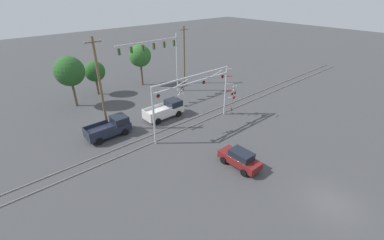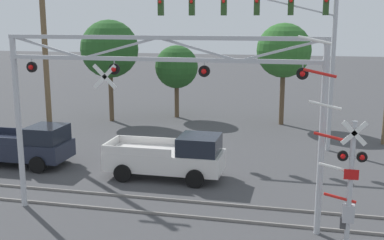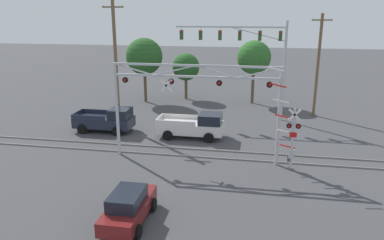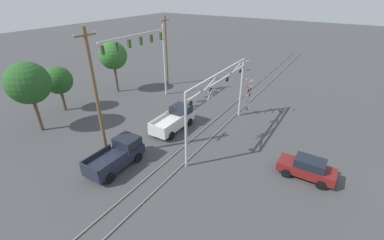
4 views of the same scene
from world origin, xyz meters
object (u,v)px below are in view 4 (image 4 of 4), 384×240
(background_tree_beyond_span, at_px, (113,56))
(crossing_gantry, at_px, (219,92))
(pickup_truck_following, at_px, (117,155))
(background_tree_far_right_verge, at_px, (58,80))
(crossing_signal_mast, at_px, (248,97))
(traffic_signal_span, at_px, (150,50))
(background_tree_far_left_verge, at_px, (28,83))
(utility_pole_right, at_px, (166,51))
(pickup_truck_lead, at_px, (174,120))
(sedan_waiting, at_px, (307,168))
(utility_pole_left, at_px, (97,97))

(background_tree_beyond_span, bearing_deg, crossing_gantry, -101.37)
(pickup_truck_following, distance_m, background_tree_far_right_verge, 14.04)
(crossing_signal_mast, xyz_separation_m, traffic_signal_span, (-2.67, 11.51, 4.24))
(traffic_signal_span, bearing_deg, background_tree_far_left_verge, 158.00)
(utility_pole_right, relative_size, background_tree_far_left_verge, 1.36)
(background_tree_beyond_span, bearing_deg, pickup_truck_lead, -108.61)
(crossing_gantry, height_order, traffic_signal_span, traffic_signal_span)
(pickup_truck_lead, xyz_separation_m, background_tree_far_left_verge, (-7.46, 11.17, 4.04))
(utility_pole_right, bearing_deg, background_tree_beyond_span, 145.53)
(pickup_truck_following, height_order, background_tree_far_right_verge, background_tree_far_right_verge)
(crossing_gantry, xyz_separation_m, pickup_truck_following, (-8.28, 4.76, -3.64))
(background_tree_beyond_span, xyz_separation_m, background_tree_far_left_verge, (-11.71, -1.48, 0.04))
(traffic_signal_span, bearing_deg, sedan_waiting, -105.13)
(utility_pole_right, bearing_deg, crossing_signal_mast, -103.34)
(crossing_gantry, relative_size, pickup_truck_lead, 2.12)
(crossing_signal_mast, bearing_deg, utility_pole_left, 153.10)
(background_tree_far_left_verge, bearing_deg, pickup_truck_lead, -56.28)
(crossing_gantry, height_order, sedan_waiting, crossing_gantry)
(crossing_signal_mast, height_order, utility_pole_right, utility_pole_right)
(utility_pole_left, relative_size, background_tree_far_left_verge, 1.52)
(pickup_truck_following, bearing_deg, pickup_truck_lead, -2.18)
(crossing_signal_mast, xyz_separation_m, pickup_truck_lead, (-7.01, 5.11, -1.19))
(pickup_truck_lead, xyz_separation_m, utility_pole_right, (10.25, 8.53, 3.96))
(sedan_waiting, distance_m, background_tree_far_right_verge, 26.63)
(background_tree_far_left_verge, bearing_deg, crossing_gantry, -62.13)
(background_tree_beyond_span, bearing_deg, background_tree_far_left_verge, -172.82)
(crossing_gantry, distance_m, background_tree_far_left_verge, 17.70)
(crossing_signal_mast, height_order, background_tree_far_left_verge, background_tree_far_left_verge)
(background_tree_far_right_verge, bearing_deg, pickup_truck_following, -107.56)
(background_tree_far_right_verge, bearing_deg, background_tree_far_left_verge, -151.55)
(traffic_signal_span, height_order, utility_pole_right, utility_pole_right)
(crossing_gantry, distance_m, sedan_waiting, 9.44)
(crossing_gantry, xyz_separation_m, background_tree_far_left_verge, (-8.27, 15.64, 0.40))
(crossing_signal_mast, bearing_deg, pickup_truck_following, 159.56)
(traffic_signal_span, bearing_deg, background_tree_far_right_verge, 137.46)
(crossing_signal_mast, relative_size, pickup_truck_lead, 1.25)
(crossing_signal_mast, height_order, pickup_truck_lead, crossing_signal_mast)
(utility_pole_left, bearing_deg, crossing_signal_mast, -26.90)
(crossing_signal_mast, bearing_deg, background_tree_beyond_span, 98.82)
(pickup_truck_following, xyz_separation_m, utility_pole_left, (0.37, 1.76, 4.51))
(pickup_truck_lead, height_order, utility_pole_left, utility_pole_left)
(utility_pole_left, bearing_deg, pickup_truck_lead, -16.07)
(utility_pole_left, height_order, background_tree_far_left_verge, utility_pole_left)
(crossing_gantry, relative_size, traffic_signal_span, 1.11)
(pickup_truck_lead, height_order, background_tree_beyond_span, background_tree_beyond_span)
(background_tree_far_right_verge, bearing_deg, sedan_waiting, -84.77)
(pickup_truck_lead, bearing_deg, utility_pole_left, 163.93)
(traffic_signal_span, distance_m, pickup_truck_following, 14.36)
(crossing_gantry, height_order, utility_pole_left, utility_pole_left)
(utility_pole_left, bearing_deg, background_tree_beyond_span, 43.07)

